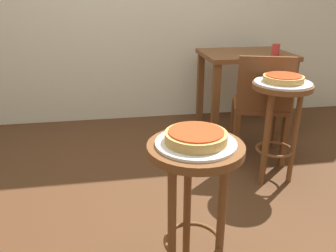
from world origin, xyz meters
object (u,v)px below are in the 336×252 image
object	(u,v)px
serving_plate_middle	(196,143)
cup_near_edge	(276,49)
stool_middle	(194,185)
pizza_middle	(196,137)
wooden_chair	(261,104)
serving_plate_leftside	(283,83)
dining_table	(245,68)
pizza_leftside	(283,78)
stool_leftside	(279,110)

from	to	relation	value
serving_plate_middle	cup_near_edge	bearing A→B (deg)	55.76
stool_middle	serving_plate_middle	xyz separation A→B (m)	(0.00, 0.00, 0.19)
pizza_middle	wooden_chair	world-z (taller)	wooden_chair
pizza_middle	serving_plate_leftside	distance (m)	1.15
pizza_middle	dining_table	distance (m)	2.06
serving_plate_middle	serving_plate_leftside	xyz separation A→B (m)	(0.79, 0.83, 0.00)
serving_plate_middle	wooden_chair	distance (m)	1.43
serving_plate_leftside	stool_middle	bearing A→B (deg)	-133.46
stool_middle	pizza_leftside	xyz separation A→B (m)	(0.79, 0.83, 0.22)
cup_near_edge	serving_plate_middle	bearing A→B (deg)	-124.24
stool_middle	serving_plate_middle	world-z (taller)	serving_plate_middle
stool_middle	stool_leftside	bearing A→B (deg)	46.54
serving_plate_leftside	cup_near_edge	xyz separation A→B (m)	(0.34, 0.83, 0.08)
stool_leftside	stool_middle	bearing A→B (deg)	-133.46
serving_plate_middle	wooden_chair	bearing A→B (deg)	55.11
stool_middle	pizza_middle	xyz separation A→B (m)	(0.00, 0.00, 0.22)
pizza_middle	pizza_leftside	xyz separation A→B (m)	(0.79, 0.83, -0.00)
wooden_chair	cup_near_edge	bearing A→B (deg)	57.27
pizza_middle	cup_near_edge	distance (m)	2.01
pizza_middle	stool_leftside	world-z (taller)	pizza_middle
serving_plate_middle	dining_table	xyz separation A→B (m)	(0.92, 1.84, -0.12)
wooden_chair	pizza_leftside	bearing A→B (deg)	-93.13
pizza_leftside	dining_table	bearing A→B (deg)	82.25
serving_plate_middle	serving_plate_leftside	bearing A→B (deg)	46.54
serving_plate_leftside	dining_table	distance (m)	1.02
dining_table	pizza_leftside	bearing A→B (deg)	-97.75
pizza_leftside	wooden_chair	size ratio (longest dim) A/B	0.31
pizza_middle	serving_plate_leftside	bearing A→B (deg)	46.54
stool_middle	stool_leftside	xyz separation A→B (m)	(0.79, 0.83, 0.00)
wooden_chair	stool_middle	bearing A→B (deg)	-124.89
wooden_chair	serving_plate_leftside	bearing A→B (deg)	-93.13
pizza_leftside	serving_plate_middle	bearing A→B (deg)	-133.46
serving_plate_leftside	pizza_leftside	bearing A→B (deg)	0.00
serving_plate_leftside	pizza_leftside	distance (m)	0.03
dining_table	serving_plate_middle	bearing A→B (deg)	-116.73
stool_middle	wooden_chair	world-z (taller)	wooden_chair
stool_middle	dining_table	xyz separation A→B (m)	(0.92, 1.84, 0.07)
stool_middle	pizza_leftside	world-z (taller)	pizza_leftside
serving_plate_middle	cup_near_edge	distance (m)	2.01
pizza_middle	stool_leftside	xyz separation A→B (m)	(0.79, 0.83, -0.22)
pizza_middle	wooden_chair	distance (m)	1.44
stool_middle	dining_table	world-z (taller)	dining_table
stool_middle	pizza_middle	world-z (taller)	pizza_middle
pizza_middle	pizza_leftside	distance (m)	1.15
pizza_middle	pizza_leftside	size ratio (longest dim) A/B	0.95
stool_leftside	serving_plate_leftside	size ratio (longest dim) A/B	1.92
pizza_middle	serving_plate_middle	bearing A→B (deg)	180.00
pizza_middle	serving_plate_leftside	size ratio (longest dim) A/B	0.67
cup_near_edge	wooden_chair	world-z (taller)	wooden_chair
stool_leftside	wooden_chair	size ratio (longest dim) A/B	0.84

